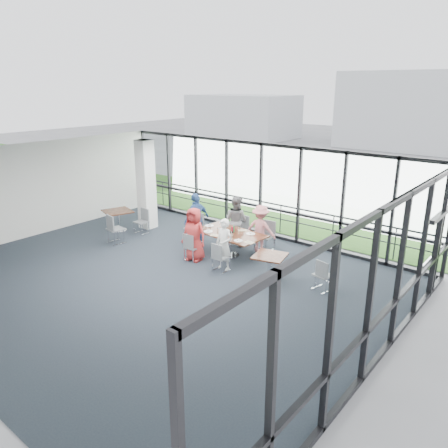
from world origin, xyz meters
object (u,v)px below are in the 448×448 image
Objects in this scene: diner_far_right at (260,229)px; side_table_right at (270,260)px; chair_spare_la at (116,229)px; diner_near_right at (224,245)px; chair_main_nl at (193,247)px; main_table at (230,236)px; chair_spare_r at (323,275)px; chair_main_nr at (221,257)px; diner_end at (197,219)px; side_table_left at (118,214)px; chair_main_fl at (241,231)px; diner_far_left at (236,221)px; structural_column at (146,185)px; diner_near_left at (194,234)px; chair_main_fr at (265,237)px; chair_spare_lb at (141,222)px; chair_main_end at (194,229)px.

side_table_right is at bearing 120.78° from diner_far_right.
chair_spare_la is at bearing -172.33° from side_table_right.
diner_near_right reaches higher than chair_main_nl.
chair_spare_r is at bearing -2.05° from main_table.
chair_main_nr is (0.51, -1.07, -0.23)m from main_table.
side_table_right is at bearing 79.71° from diner_end.
chair_spare_la is (0.98, -0.86, -0.15)m from side_table_left.
diner_end reaches higher than chair_main_fl.
diner_end is at bearing 45.46° from chair_spare_la.
diner_far_left is 1.09× the size of diner_far_right.
chair_spare_la is 7.01m from chair_spare_r.
structural_column is 3.55× the size of chair_main_fl.
diner_near_left reaches higher than chair_main_nr.
main_table is 1.18m from chair_main_fr.
chair_main_nr is 0.84× the size of chair_spare_la.
diner_near_left is 2.14m from diner_far_right.
chair_main_fl is 1.08× the size of chair_spare_r.
diner_near_left is at bearing -156.97° from chair_spare_r.
side_table_left is 1.37× the size of chair_spare_lb.
chair_main_nr is 2.87m from chair_spare_r.
chair_main_nr is at bearing 15.51° from chair_spare_la.
main_table and side_table_left have the same top height.
main_table is 2.62× the size of chair_spare_lb.
side_table_left is (-0.52, -0.95, -0.96)m from structural_column.
diner_far_right is at bearing 89.68° from diner_near_right.
diner_near_right is 2.05m from diner_far_left.
chair_spare_r is (3.30, -0.36, -0.22)m from main_table.
diner_near_right is at bearing -57.15° from main_table.
chair_main_nl is at bearing -175.49° from side_table_right.
diner_end is 2.07× the size of chair_spare_r.
diner_end is at bearing -178.42° from main_table.
chair_main_fl is at bearing -22.11° from diner_far_right.
chair_spare_la is (-3.62, -1.52, -0.15)m from main_table.
side_table_left is 1.18× the size of side_table_right.
chair_main_fl is 0.91× the size of chair_spare_la.
chair_main_fr is at bearing -131.06° from diner_far_right.
diner_end reaches higher than diner_near_left.
structural_column reaches higher than diner_far_right.
chair_main_nr is at bearing -83.01° from diner_near_right.
diner_end is (2.64, -0.22, -0.73)m from structural_column.
structural_column is 1.44m from side_table_left.
side_table_right is at bearing 175.74° from chair_spare_lb.
chair_main_fr is 0.95× the size of chair_spare_la.
chair_main_end is (-2.17, 1.06, -0.26)m from diner_near_right.
diner_far_left reaches higher than chair_main_nr.
diner_end is 2.10× the size of chair_main_nl.
side_table_right is (1.95, -0.77, -0.02)m from main_table.
diner_near_left reaches higher than diner_far_right.
side_table_left is 1.40× the size of chair_main_nl.
diner_near_right is (4.58, -1.19, -0.86)m from structural_column.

